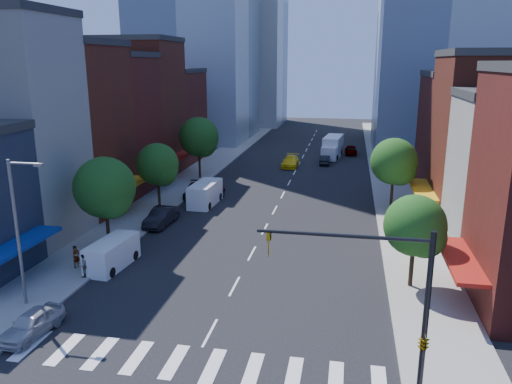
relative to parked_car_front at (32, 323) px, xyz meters
The scene contains 30 objects.
ground 9.73m from the parked_car_front, 11.89° to the left, with size 220.00×220.00×0.00m, color black.
sidewalk_left 42.11m from the parked_car_front, 94.09° to the left, with size 5.00×120.00×0.15m, color gray.
sidewalk_right 47.42m from the parked_car_front, 62.35° to the left, with size 5.00×120.00×0.15m, color gray.
crosswalk 9.58m from the parked_car_front, ahead, with size 19.00×3.00×0.01m, color silver.
bldg_left_2 26.30m from the parked_car_front, 117.07° to the left, with size 12.00×9.00×16.00m, color #5D2216.
bldg_left_3 33.76m from the parked_car_front, 110.35° to the left, with size 12.00×8.00×15.00m, color #591A16.
bldg_left_4 41.87m from the parked_car_front, 106.23° to the left, with size 12.00×9.00×17.00m, color #5D2216.
bldg_left_5 50.67m from the parked_car_front, 103.21° to the left, with size 12.00×10.00×13.00m, color #591A16.
bldg_right_2 40.65m from the parked_car_front, 40.45° to the left, with size 12.00×10.00×15.00m, color #5D2216.
bldg_right_3 47.54m from the parked_car_front, 49.73° to the left, with size 12.00×10.00×13.00m, color #591A16.
tower_far_w 101.13m from the parked_car_front, 95.01° to the left, with size 18.00×18.00×56.00m, color #9EA5AD.
traffic_signal 19.91m from the parked_car_front, ahead, with size 7.24×2.24×8.00m.
streetlight 5.94m from the parked_car_front, 127.54° to the left, with size 2.25×0.25×9.00m.
tree_left_near 13.71m from the parked_car_front, 98.13° to the left, with size 4.80×4.80×7.30m.
tree_left_mid 24.30m from the parked_car_front, 94.42° to the left, with size 4.20×4.20×6.65m.
tree_left_far 38.24m from the parked_car_front, 92.79° to the left, with size 5.00×5.00×7.75m.
tree_right_near 23.63m from the parked_car_front, 25.13° to the left, with size 4.00×4.00×6.20m.
tree_right_far 35.28m from the parked_car_front, 52.86° to the left, with size 4.60×4.60×7.20m.
parked_car_front is the anchor object (origin of this frame).
parked_car_second 19.36m from the parked_car_front, 90.00° to the left, with size 1.70×4.87×1.60m, color black.
parked_car_third 28.13m from the parked_car_front, 86.45° to the left, with size 2.61×5.65×1.57m, color #999999.
parked_car_rear 29.42m from the parked_car_front, 90.00° to the left, with size 2.01×4.93×1.43m, color black.
cargo_van_near 9.46m from the parked_car_front, 90.07° to the left, with size 2.33×4.98×2.06m.
cargo_van_far 26.68m from the parked_car_front, 85.71° to the left, with size 2.44×5.57×2.33m.
taxi 48.40m from the parked_car_front, 79.88° to the left, with size 2.15×5.29×1.54m, color yellow.
traffic_car_oncoming 52.10m from the parked_car_front, 75.28° to the left, with size 1.40×4.00×1.32m, color black.
traffic_car_far 61.64m from the parked_car_front, 74.07° to the left, with size 1.82×4.52×1.54m, color #999999.
box_truck 57.90m from the parked_car_front, 75.96° to the left, with size 3.23×8.27×3.24m.
pedestrian_near 8.98m from the parked_car_front, 105.04° to the left, with size 0.60×0.39×1.65m, color #999999.
pedestrian_far 7.37m from the parked_car_front, 97.80° to the left, with size 0.81×0.63×1.66m, color #999999.
Camera 1 is at (7.09, -23.83, 14.55)m, focal length 35.00 mm.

